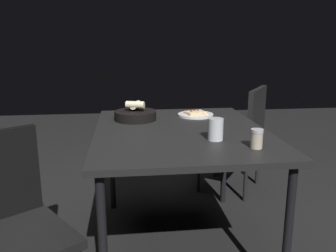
# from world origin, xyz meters

# --- Properties ---
(ground) EXTENTS (8.00, 8.00, 0.00)m
(ground) POSITION_xyz_m (0.00, 0.00, 0.00)
(ground) COLOR black
(dining_table) EXTENTS (0.95, 1.18, 0.72)m
(dining_table) POSITION_xyz_m (0.00, 0.00, 0.66)
(dining_table) COLOR black
(dining_table) RESTS_ON ground
(pizza_plate) EXTENTS (0.23, 0.23, 0.04)m
(pizza_plate) POSITION_xyz_m (0.15, 0.35, 0.73)
(pizza_plate) COLOR silver
(pizza_plate) RESTS_ON dining_table
(bread_basket) EXTENTS (0.26, 0.26, 0.12)m
(bread_basket) POSITION_xyz_m (-0.24, 0.28, 0.76)
(bread_basket) COLOR black
(bread_basket) RESTS_ON dining_table
(beer_glass) EXTENTS (0.08, 0.08, 0.11)m
(beer_glass) POSITION_xyz_m (0.14, -0.23, 0.77)
(beer_glass) COLOR silver
(beer_glass) RESTS_ON dining_table
(pepper_shaker) EXTENTS (0.06, 0.06, 0.09)m
(pepper_shaker) POSITION_xyz_m (0.30, -0.38, 0.76)
(pepper_shaker) COLOR #BFB299
(pepper_shaker) RESTS_ON dining_table
(chair_near) EXTENTS (0.61, 0.61, 0.83)m
(chair_near) POSITION_xyz_m (-0.82, -0.48, 0.48)
(chair_near) COLOR black
(chair_near) RESTS_ON ground
(chair_far) EXTENTS (0.61, 0.61, 0.85)m
(chair_far) POSITION_xyz_m (0.60, 0.74, 0.49)
(chair_far) COLOR #282828
(chair_far) RESTS_ON ground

